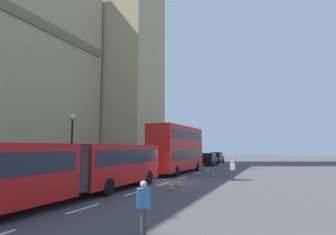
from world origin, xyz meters
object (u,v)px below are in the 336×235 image
sedan_lead (209,159)px  traffic_cone_west (171,186)px  double_decker_bus (177,147)px  traffic_cone_east (213,173)px  street_lamp (72,143)px  pedestrian_near_cones (143,206)px  traffic_cone_middle (178,182)px  pedestrian_by_kerb (233,169)px  sedan_trailing (217,158)px  articulated_bus (66,166)px

sedan_lead → traffic_cone_west: 24.84m
double_decker_bus → traffic_cone_east: bearing=-111.8°
traffic_cone_west → sedan_lead: bearing=8.1°
traffic_cone_east → street_lamp: 13.16m
sedan_lead → pedestrian_near_cones: size_ratio=2.60×
traffic_cone_west → pedestrian_near_cones: pedestrian_near_cones is taller
traffic_cone_middle → pedestrian_by_kerb: pedestrian_by_kerb is taller
sedan_trailing → street_lamp: (-31.39, 4.32, 2.14)m
articulated_bus → street_lamp: street_lamp is taller
pedestrian_near_cones → pedestrian_by_kerb: bearing=-0.8°
sedan_lead → sedan_trailing: 7.07m
street_lamp → pedestrian_near_cones: 14.33m
traffic_cone_west → traffic_cone_east: bearing=-3.1°
pedestrian_near_cones → sedan_lead: bearing=10.3°
traffic_cone_middle → traffic_cone_east: 7.95m
street_lamp → double_decker_bus: bearing=-22.0°
traffic_cone_middle → street_lamp: 8.65m
sedan_lead → pedestrian_by_kerb: (-17.73, -6.31, -0.00)m
articulated_bus → sedan_lead: (29.94, -0.17, -0.83)m
sedan_lead → traffic_cone_middle: size_ratio=7.59×
sedan_lead → pedestrian_by_kerb: size_ratio=2.60×
pedestrian_by_kerb → sedan_lead: bearing=19.6°
double_decker_bus → sedan_lead: 13.30m
articulated_bus → pedestrian_by_kerb: articulated_bus is taller
sedan_trailing → double_decker_bus: bearing=-179.5°
double_decker_bus → traffic_cone_west: 12.23m
street_lamp → pedestrian_near_cones: size_ratio=3.12×
traffic_cone_west → pedestrian_near_cones: size_ratio=0.34×
double_decker_bus → sedan_trailing: 20.32m
traffic_cone_middle → street_lamp: street_lamp is taller
articulated_bus → traffic_cone_middle: articulated_bus is taller
sedan_trailing → pedestrian_near_cones: size_ratio=2.60×
articulated_bus → pedestrian_by_kerb: 13.85m
traffic_cone_west → traffic_cone_east: same height
sedan_lead → traffic_cone_east: (-14.86, -4.03, -0.63)m
sedan_trailing → traffic_cone_west: (-31.65, -3.87, -0.63)m
traffic_cone_west → articulated_bus: bearing=145.5°
pedestrian_near_cones → traffic_cone_west: bearing=16.1°
traffic_cone_east → street_lamp: bearing=137.4°
traffic_cone_east → street_lamp: size_ratio=0.11×
sedan_trailing → street_lamp: size_ratio=0.83×
sedan_trailing → traffic_cone_east: size_ratio=7.59×
pedestrian_by_kerb → traffic_cone_east: bearing=38.4°
sedan_trailing → pedestrian_by_kerb: bearing=-164.9°
sedan_trailing → traffic_cone_east: sedan_trailing is taller
double_decker_bus → traffic_cone_west: (-11.41, -3.68, -2.43)m
pedestrian_near_cones → double_decker_bus: bearing=17.1°
double_decker_bus → pedestrian_by_kerb: 8.12m
sedan_lead → articulated_bus: bearing=179.7°
articulated_bus → traffic_cone_east: (15.08, -4.21, -1.46)m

